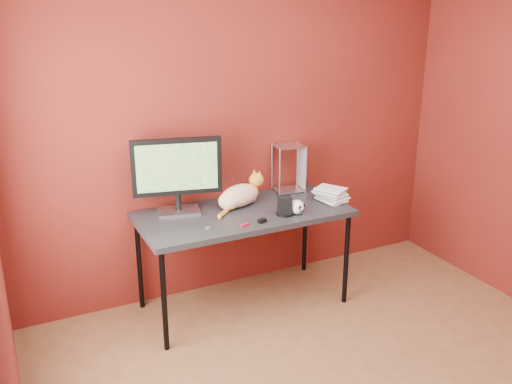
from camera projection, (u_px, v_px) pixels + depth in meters
name	position (u px, v px, depth m)	size (l,w,h in m)	color
room	(390.00, 164.00, 2.73)	(3.52, 3.52, 2.61)	brown
desk	(243.00, 218.00, 4.07)	(1.50, 0.70, 0.75)	black
monitor	(177.00, 172.00, 3.94)	(0.62, 0.26, 0.54)	#ACACB1
cat	(240.00, 195.00, 4.14)	(0.46, 0.32, 0.24)	orange
skull_mug	(297.00, 207.00, 3.99)	(0.11, 0.11, 0.10)	white
speaker	(285.00, 207.00, 3.97)	(0.12, 0.12, 0.13)	black
book_stack	(326.00, 132.00, 4.05)	(0.25, 0.26, 1.07)	beige
wire_rack	(289.00, 168.00, 4.43)	(0.24, 0.20, 0.37)	#ACACB1
pocket_knife	(245.00, 225.00, 3.80)	(0.07, 0.02, 0.01)	#A40C23
black_gadget	(262.00, 221.00, 3.86)	(0.06, 0.03, 0.03)	black
washer	(208.00, 227.00, 3.77)	(0.05, 0.05, 0.00)	#ACACB1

